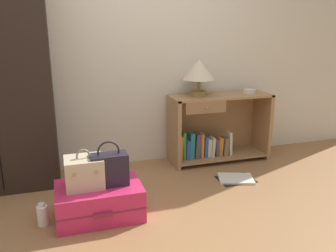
{
  "coord_description": "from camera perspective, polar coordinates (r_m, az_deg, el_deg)",
  "views": [
    {
      "loc": [
        -0.66,
        -2.15,
        1.43
      ],
      "look_at": [
        0.28,
        0.86,
        0.55
      ],
      "focal_mm": 37.66,
      "sensor_mm": 36.0,
      "label": 1
    }
  ],
  "objects": [
    {
      "name": "ground_plane",
      "position": [
        2.67,
        -0.26,
        -16.87
      ],
      "size": [
        9.0,
        9.0,
        0.0
      ],
      "primitive_type": "plane",
      "color": "#9E7047"
    },
    {
      "name": "back_wall",
      "position": [
        3.71,
        -7.34,
        13.49
      ],
      "size": [
        6.4,
        0.1,
        2.6
      ],
      "primitive_type": "cube",
      "color": "silver",
      "rests_on": "ground_plane"
    },
    {
      "name": "bookshelf",
      "position": [
        3.91,
        7.64,
        -0.56
      ],
      "size": [
        1.1,
        0.39,
        0.74
      ],
      "color": "#A37A51",
      "rests_on": "ground_plane"
    },
    {
      "name": "table_lamp",
      "position": [
        3.71,
        5.06,
        8.88
      ],
      "size": [
        0.34,
        0.34,
        0.38
      ],
      "color": "olive",
      "rests_on": "bookshelf"
    },
    {
      "name": "bowl",
      "position": [
        3.99,
        13.05,
        5.5
      ],
      "size": [
        0.14,
        0.14,
        0.04
      ],
      "primitive_type": "cylinder",
      "color": "silver",
      "rests_on": "bookshelf"
    },
    {
      "name": "suitcase_large",
      "position": [
        2.86,
        -11.07,
        -11.82
      ],
      "size": [
        0.66,
        0.46,
        0.26
      ],
      "color": "#DB2860",
      "rests_on": "ground_plane"
    },
    {
      "name": "train_case",
      "position": [
        2.76,
        -13.4,
        -7.28
      ],
      "size": [
        0.28,
        0.25,
        0.3
      ],
      "color": "beige",
      "rests_on": "suitcase_large"
    },
    {
      "name": "handbag",
      "position": [
        2.75,
        -9.48,
        -6.85
      ],
      "size": [
        0.28,
        0.14,
        0.35
      ],
      "color": "#231E2D",
      "rests_on": "suitcase_large"
    },
    {
      "name": "bottle",
      "position": [
        2.87,
        -19.63,
        -13.43
      ],
      "size": [
        0.08,
        0.08,
        0.18
      ],
      "color": "white",
      "rests_on": "ground_plane"
    },
    {
      "name": "open_book_on_floor",
      "position": [
        3.54,
        10.93,
        -8.37
      ],
      "size": [
        0.39,
        0.34,
        0.02
      ],
      "color": "white",
      "rests_on": "ground_plane"
    }
  ]
}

